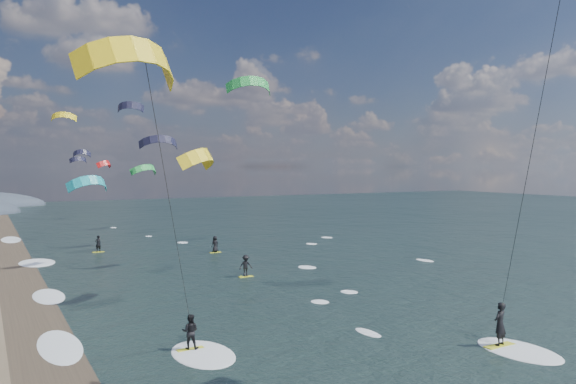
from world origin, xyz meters
TOP-DOWN VIEW (x-y plane):
  - kitesurfer_near_a at (3.13, 0.22)m, footprint 8.24×9.24m
  - kitesurfer_near_b at (-8.53, 7.41)m, footprint 6.99×8.65m
  - far_kitesurfers at (2.26, 32.75)m, footprint 10.92×18.53m
  - bg_kite_field at (0.34, 52.30)m, footprint 15.10×76.51m
  - shoreline_surf at (-10.80, 14.75)m, footprint 2.40×79.40m

SIDE VIEW (x-z plane):
  - shoreline_surf at x=-10.80m, z-range -0.06..0.06m
  - far_kitesurfers at x=2.26m, z-range -0.01..1.65m
  - kitesurfer_near_b at x=-8.53m, z-range 1.66..14.71m
  - bg_kite_field at x=0.34m, z-range 6.25..15.58m
  - kitesurfer_near_a at x=3.13m, z-range 4.79..21.54m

